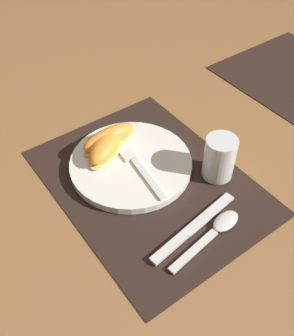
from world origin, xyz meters
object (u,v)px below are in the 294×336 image
Objects in this scene: juice_glass at (219,160)px; citrus_wedge_0 at (109,138)px; plate at (131,164)px; fork at (135,161)px; spoon at (217,229)px; citrus_wedge_1 at (106,146)px; knife at (192,228)px.

juice_glass is 0.23m from citrus_wedge_0.
fork is at bearing 34.93° from plate.
plate is 0.23m from spoon.
plate is 1.96× the size of citrus_wedge_0.
spoon is at bearing 8.76° from plate.
citrus_wedge_0 reaches higher than citrus_wedge_1.
spoon is 0.88× the size of fork.
juice_glass is 0.16m from knife.
spoon is 0.30m from citrus_wedge_0.
juice_glass reaches higher than knife.
plate is at bearing -132.71° from juice_glass.
fork is 0.08m from citrus_wedge_0.
knife is at bearing 5.86° from citrus_wedge_1.
citrus_wedge_0 is (-0.19, -0.14, -0.01)m from juice_glass.
fork is at bearing -131.96° from juice_glass.
citrus_wedge_1 reaches higher than knife.
knife is 1.20× the size of spoon.
citrus_wedge_0 is at bearing -173.05° from plate.
citrus_wedge_0 is at bearing -143.59° from juice_glass.
fork is at bearing -172.42° from spoon.
fork reaches higher than spoon.
knife is 0.19m from fork.
fork is 0.07m from citrus_wedge_1.
plate is at bearing 6.95° from citrus_wedge_0.
citrus_wedge_0 is (-0.08, -0.01, 0.02)m from fork.
plate is at bearing 26.87° from citrus_wedge_1.
plate is 0.18m from juice_glass.
citrus_wedge_0 is 0.02m from citrus_wedge_1.
plate reaches higher than spoon.
spoon is at bearing 7.58° from fork.
spoon is 0.22m from fork.
plate is at bearing -171.24° from spoon.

